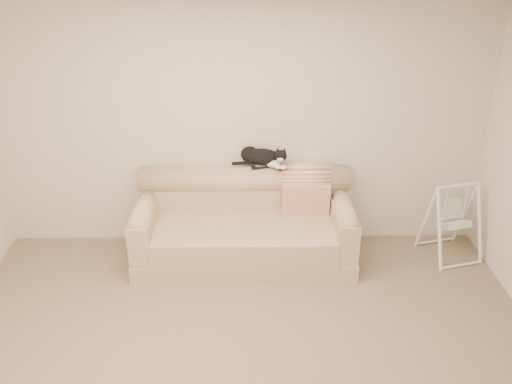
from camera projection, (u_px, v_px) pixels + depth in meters
ground_plane at (241, 363)px, 4.52m from camera, size 5.00×5.00×0.00m
room_shell at (239, 189)px, 3.86m from camera, size 5.04×4.04×2.60m
sofa at (244, 226)px, 5.82m from camera, size 2.20×0.93×0.90m
remote_a at (260, 167)px, 5.79m from camera, size 0.19×0.09×0.03m
remote_b at (277, 167)px, 5.79m from camera, size 0.15×0.16×0.02m
tuxedo_cat at (262, 157)px, 5.78m from camera, size 0.57×0.32×0.22m
throw_blanket at (305, 183)px, 5.87m from camera, size 0.49×0.38×0.58m
baby_swing at (452, 220)px, 5.82m from camera, size 0.61×0.64×0.82m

